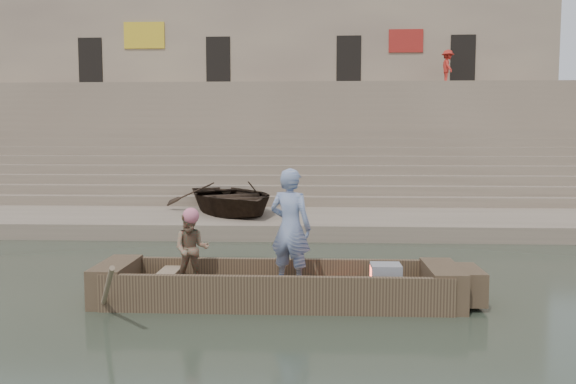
# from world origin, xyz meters

# --- Properties ---
(ground) EXTENTS (120.00, 120.00, 0.00)m
(ground) POSITION_xyz_m (0.00, 0.00, 0.00)
(ground) COLOR #2A3427
(ground) RESTS_ON ground
(lower_landing) EXTENTS (32.00, 4.00, 0.40)m
(lower_landing) POSITION_xyz_m (0.00, 8.00, 0.20)
(lower_landing) COLOR #83715D
(lower_landing) RESTS_ON ground
(mid_landing) EXTENTS (32.00, 3.00, 2.80)m
(mid_landing) POSITION_xyz_m (0.00, 15.50, 1.40)
(mid_landing) COLOR #83715D
(mid_landing) RESTS_ON ground
(upper_landing) EXTENTS (32.00, 3.00, 5.20)m
(upper_landing) POSITION_xyz_m (0.00, 22.50, 2.60)
(upper_landing) COLOR #83715D
(upper_landing) RESTS_ON ground
(ghat_steps) EXTENTS (32.00, 11.00, 5.20)m
(ghat_steps) POSITION_xyz_m (0.00, 17.19, 1.80)
(ghat_steps) COLOR #83715D
(ghat_steps) RESTS_ON ground
(building_wall) EXTENTS (32.00, 5.07, 11.20)m
(building_wall) POSITION_xyz_m (0.00, 26.50, 5.60)
(building_wall) COLOR tan
(building_wall) RESTS_ON ground
(main_rowboat) EXTENTS (5.00, 1.30, 0.22)m
(main_rowboat) POSITION_xyz_m (2.72, 0.75, 0.11)
(main_rowboat) COLOR brown
(main_rowboat) RESTS_ON ground
(rowboat_trim) EXTENTS (6.04, 2.63, 1.85)m
(rowboat_trim) POSITION_xyz_m (2.93, 0.74, 0.31)
(rowboat_trim) COLOR brown
(rowboat_trim) RESTS_ON ground
(standing_man) EXTENTS (0.80, 0.68, 1.87)m
(standing_man) POSITION_xyz_m (2.92, 0.88, 1.15)
(standing_man) COLOR navy
(standing_man) RESTS_ON main_rowboat
(rowing_man) EXTENTS (0.61, 0.49, 1.17)m
(rowing_man) POSITION_xyz_m (1.36, 0.85, 0.81)
(rowing_man) COLOR #2B8157
(rowing_man) RESTS_ON main_rowboat
(television) EXTENTS (0.46, 0.42, 0.40)m
(television) POSITION_xyz_m (4.39, 0.75, 0.42)
(television) COLOR gray
(television) RESTS_ON main_rowboat
(beached_rowboat) EXTENTS (4.67, 5.26, 0.90)m
(beached_rowboat) POSITION_xyz_m (0.88, 8.43, 0.85)
(beached_rowboat) COLOR #2D2116
(beached_rowboat) RESTS_ON lower_landing
(pedestrian) EXTENTS (0.70, 1.15, 1.73)m
(pedestrian) POSITION_xyz_m (9.92, 22.61, 6.07)
(pedestrian) COLOR #B0261D
(pedestrian) RESTS_ON upper_landing
(cloth_bundles) EXTENTS (7.83, 0.85, 0.26)m
(cloth_bundles) POSITION_xyz_m (-3.67, 9.01, 0.53)
(cloth_bundles) COLOR #3F5999
(cloth_bundles) RESTS_ON lower_landing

